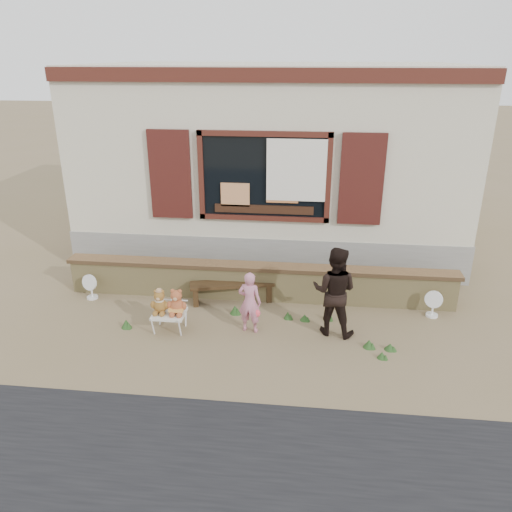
# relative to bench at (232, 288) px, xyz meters

# --- Properties ---
(ground) EXTENTS (80.00, 80.00, 0.00)m
(ground) POSITION_rel_bench_xyz_m (0.46, -0.80, -0.28)
(ground) COLOR brown
(ground) RESTS_ON ground
(shopfront) EXTENTS (8.04, 5.13, 4.00)m
(shopfront) POSITION_rel_bench_xyz_m (0.46, 3.69, 1.72)
(shopfront) COLOR #B6AC93
(shopfront) RESTS_ON ground
(brick_wall) EXTENTS (7.10, 0.36, 0.67)m
(brick_wall) POSITION_rel_bench_xyz_m (0.46, 0.20, 0.06)
(brick_wall) COLOR tan
(brick_wall) RESTS_ON ground
(bench) EXTENTS (1.54, 0.67, 0.39)m
(bench) POSITION_rel_bench_xyz_m (0.00, 0.00, 0.00)
(bench) COLOR black
(bench) RESTS_ON ground
(folding_chair) EXTENTS (0.52, 0.46, 0.32)m
(folding_chair) POSITION_rel_bench_xyz_m (-0.85, -1.11, 0.01)
(folding_chair) COLOR silver
(folding_chair) RESTS_ON ground
(teddy_bear_left) EXTENTS (0.30, 0.26, 0.41)m
(teddy_bear_left) POSITION_rel_bench_xyz_m (-0.99, -1.11, 0.24)
(teddy_bear_left) COLOR brown
(teddy_bear_left) RESTS_ON folding_chair
(teddy_bear_right) EXTENTS (0.32, 0.28, 0.44)m
(teddy_bear_right) POSITION_rel_bench_xyz_m (-0.71, -1.11, 0.26)
(teddy_bear_right) COLOR brown
(teddy_bear_right) RESTS_ON folding_chair
(child) EXTENTS (0.41, 0.31, 1.03)m
(child) POSITION_rel_bench_xyz_m (0.44, -0.98, 0.24)
(child) COLOR pink
(child) RESTS_ON ground
(adult) EXTENTS (0.83, 0.71, 1.47)m
(adult) POSITION_rel_bench_xyz_m (1.78, -0.88, 0.45)
(adult) COLOR black
(adult) RESTS_ON ground
(fan_left) EXTENTS (0.31, 0.20, 0.48)m
(fan_left) POSITION_rel_bench_xyz_m (-2.59, -0.15, -0.04)
(fan_left) COLOR silver
(fan_left) RESTS_ON ground
(fan_right) EXTENTS (0.31, 0.21, 0.48)m
(fan_right) POSITION_rel_bench_xyz_m (3.50, -0.15, -0.04)
(fan_right) COLOR white
(fan_right) RESTS_ON ground
(grass_tufts) EXTENTS (4.40, 1.27, 0.16)m
(grass_tufts) POSITION_rel_bench_xyz_m (1.04, -0.89, -0.21)
(grass_tufts) COLOR #274C1E
(grass_tufts) RESTS_ON ground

